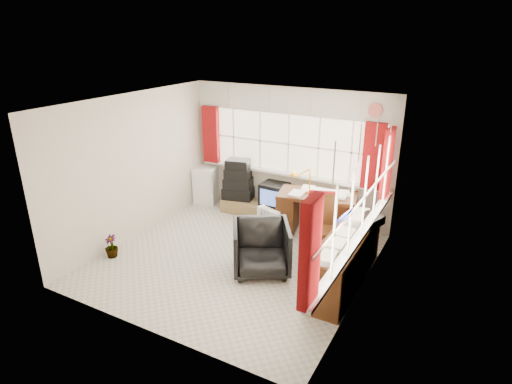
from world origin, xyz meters
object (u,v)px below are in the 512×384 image
Objects in this scene: credenza at (345,258)px; mini_fridge at (206,185)px; desk_lamp at (310,176)px; office_chair at (261,248)px; desk at (316,212)px; task_chair at (321,224)px; crt_tv at (275,194)px; radiator at (270,228)px; tv_bench at (256,208)px.

credenza is 3.87m from mini_fridge.
office_chair is (-0.12, -1.57, -0.70)m from desk_lamp.
desk is 1.56m from credenza.
crt_tv is (-1.35, 1.07, -0.11)m from task_chair.
radiator is (-0.61, -0.63, -0.19)m from desk.
desk_lamp reaches higher than office_chair.
office_chair is 2.04m from crt_tv.
credenza is (0.92, -1.26, -0.04)m from desk.
tv_bench is (-1.08, 1.83, -0.26)m from office_chair.
desk_lamp reaches higher than credenza.
crt_tv is (-0.84, 0.34, -0.61)m from desk_lamp.
crt_tv is (-1.92, 1.59, 0.08)m from credenza.
desk_lamp reaches higher than crt_tv.
office_chair reaches higher than mini_fridge.
crt_tv is at bearing 161.36° from desk.
mini_fridge is (-1.25, 0.08, 0.26)m from tv_bench.
tv_bench is at bearing 149.78° from task_chair.
radiator is at bearing 78.01° from office_chair.
crt_tv is 1.61m from mini_fridge.
crt_tv is at bearing 11.13° from tv_bench.
desk_lamp is 0.75× the size of radiator.
credenza reaches higher than desk.
radiator is (-0.45, -0.63, -0.84)m from desk_lamp.
crt_tv is 0.66× the size of mini_fridge.
credenza is 2.61× the size of mini_fridge.
mini_fridge is (-2.96, 1.08, -0.20)m from task_chair.
radiator is 1.66m from credenza.
tv_bench is (-2.28, 1.52, -0.27)m from credenza.
desk is 1.70× the size of office_chair.
office_chair reaches higher than crt_tv.
radiator is at bearing -68.13° from crt_tv.
task_chair is 1.03m from radiator.
desk is 1.33× the size of task_chair.
mini_fridge reaches higher than tv_bench.
radiator is 1.17m from tv_bench.
office_chair is 3.02m from mini_fridge.
task_chair is 1.84× the size of radiator.
radiator is (-0.96, 0.10, -0.34)m from task_chair.
office_chair is 1.24m from credenza.
office_chair is 1.44× the size of radiator.
radiator is 0.30× the size of credenza.
desk is 1.59m from office_chair.
tv_bench is at bearing 168.98° from desk.
desk is at bearing 126.31° from credenza.
desk is at bearing 116.01° from task_chair.
task_chair is 2.04m from tv_bench.
desk_lamp is 1.15m from radiator.
desk is 1.05m from crt_tv.
tv_bench is at bearing 89.06° from office_chair.
office_chair reaches higher than radiator.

